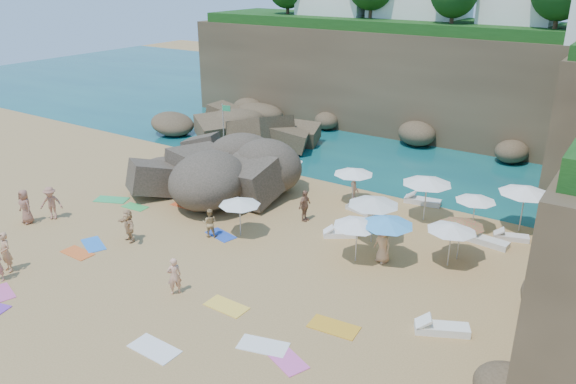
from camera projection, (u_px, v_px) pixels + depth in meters
The scene contains 46 objects.
ground at pixel (221, 240), 27.90m from camera, with size 120.00×120.00×0.00m, color tan.
seawater at pixel (434, 116), 51.09m from camera, with size 120.00×120.00×0.00m, color #0C4751.
cliff_back at pixel (441, 83), 44.71m from camera, with size 44.00×8.00×8.00m, color brown.
rock_promontory at pixel (244, 133), 45.92m from camera, with size 12.00×7.00×2.00m, color brown, non-canonical shape.
marina_masts at pixel (284, 67), 58.46m from camera, with size 3.10×0.10×6.00m.
rock_outcrop at pixel (208, 189), 34.32m from camera, with size 8.24×6.18×3.29m, color brown, non-canonical shape.
flag_pole at pixel (224, 122), 40.25m from camera, with size 0.70×0.16×3.61m.
parasol_0 at pixel (286, 160), 33.82m from camera, with size 2.08×2.08×1.97m.
parasol_1 at pixel (476, 198), 28.26m from camera, with size 2.05×2.05×1.94m.
parasol_2 at pixel (526, 190), 27.99m from camera, with size 2.62×2.62×2.47m.
parasol_3 at pixel (452, 227), 24.78m from camera, with size 2.22×2.22×2.10m.
parasol_5 at pixel (354, 171), 31.48m from camera, with size 2.26×2.26×2.13m.
parasol_6 at pixel (461, 223), 25.39m from camera, with size 2.12×2.12×2.01m.
parasol_7 at pixel (427, 180), 29.26m from camera, with size 2.61×2.61×2.47m.
parasol_8 at pixel (374, 201), 26.88m from camera, with size 2.51×2.51×2.37m.
parasol_9 at pixel (240, 202), 27.70m from camera, with size 2.10×2.10×1.98m.
parasol_10 at pixel (387, 221), 24.99m from camera, with size 2.40×2.40×2.26m.
parasol_11 at pixel (357, 222), 25.19m from camera, with size 2.25×2.25×2.12m.
lounger_0 at pixel (340, 234), 28.20m from camera, with size 1.70×0.57×0.26m, color white.
lounger_1 at pixel (423, 201), 32.08m from camera, with size 2.03×0.68×0.32m, color silver.
lounger_2 at pixel (511, 237), 27.87m from camera, with size 1.67×0.56×0.26m, color silver.
lounger_3 at pixel (359, 210), 31.03m from camera, with size 1.62×0.54×0.25m, color silver.
lounger_4 at pixel (488, 242), 27.37m from camera, with size 1.99×0.66×0.31m, color silver.
lounger_5 at pixel (442, 329), 20.76m from camera, with size 1.98×0.66×0.31m, color white.
towel_0 at pixel (93, 244), 27.38m from camera, with size 1.68×0.84×0.03m, color blue.
towel_1 at pixel (2, 293), 23.33m from camera, with size 1.49×0.75×0.03m, color #D85497.
towel_2 at pixel (77, 253), 26.57m from camera, with size 1.63×0.82×0.03m, color orange.
towel_3 at pixel (135, 207), 31.69m from camera, with size 1.48×0.74×0.03m, color green.
towel_5 at pixel (154, 349), 19.88m from camera, with size 1.88×0.94×0.03m, color white.
towel_7 at pixel (188, 205), 31.90m from camera, with size 1.84×0.92×0.03m, color #DB5226.
towel_8 at pixel (221, 235), 28.37m from camera, with size 1.64×0.82×0.03m, color blue.
towel_9 at pixel (286, 359), 19.38m from camera, with size 1.72×0.86×0.03m, color #E559AD.
towel_10 at pixel (334, 327), 21.09m from camera, with size 1.88×0.94×0.03m, color gold.
towel_11 at pixel (112, 200), 32.67m from camera, with size 1.89×0.95×0.03m, color green.
towel_12 at pixel (227, 306), 22.38m from camera, with size 1.75×0.88×0.03m, color yellow.
towel_13 at pixel (263, 346), 20.04m from camera, with size 1.79×0.89×0.03m, color white.
person_stand_1 at pixel (210, 223), 27.97m from camera, with size 0.73×0.57×1.50m, color tan.
person_stand_2 at pixel (355, 186), 32.61m from camera, with size 0.98×0.41×1.52m, color tan.
person_stand_3 at pixel (305, 206), 29.70m from camera, with size 1.01×0.42×1.72m, color #916248.
person_stand_4 at pixel (383, 244), 25.51m from camera, with size 0.89×0.48×1.81m, color tan.
person_stand_5 at pixel (168, 164), 36.09m from camera, with size 1.54×0.44×1.66m, color tan.
person_stand_6 at pixel (174, 276), 23.02m from camera, with size 0.60×0.39×1.63m, color #E3A181.
person_lie_0 at pixel (53, 215), 30.12m from camera, with size 1.16×1.80×0.48m, color #A56952.
person_lie_2 at pixel (28, 219), 29.65m from camera, with size 0.90×1.84×0.49m, color #915B48.
person_lie_3 at pixel (130, 237), 27.68m from camera, with size 1.51×1.63×0.43m, color tan.
person_lie_4 at pixel (9, 267), 24.93m from camera, with size 0.67×1.84×0.44m, color tan.
Camera 1 is at (16.63, -18.99, 12.58)m, focal length 35.00 mm.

